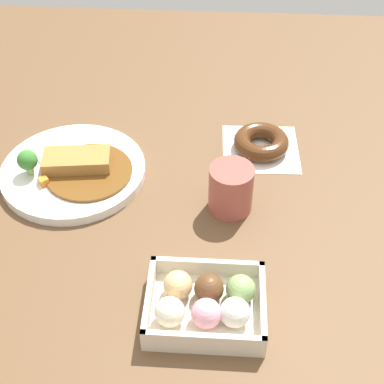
{
  "coord_description": "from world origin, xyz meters",
  "views": [
    {
      "loc": [
        0.13,
        -0.65,
        0.69
      ],
      "look_at": [
        0.08,
        0.05,
        0.03
      ],
      "focal_mm": 52.84,
      "sensor_mm": 36.0,
      "label": 1
    }
  ],
  "objects_px": {
    "curry_plate": "(73,170)",
    "donut_box": "(206,303)",
    "chocolate_ring_donut": "(261,143)",
    "coffee_mug": "(231,189)"
  },
  "relations": [
    {
      "from": "curry_plate",
      "to": "coffee_mug",
      "type": "height_order",
      "value": "coffee_mug"
    },
    {
      "from": "curry_plate",
      "to": "chocolate_ring_donut",
      "type": "distance_m",
      "value": 0.36
    },
    {
      "from": "donut_box",
      "to": "chocolate_ring_donut",
      "type": "distance_m",
      "value": 0.4
    },
    {
      "from": "chocolate_ring_donut",
      "to": "curry_plate",
      "type": "bearing_deg",
      "value": -164.01
    },
    {
      "from": "coffee_mug",
      "to": "chocolate_ring_donut",
      "type": "bearing_deg",
      "value": 70.61
    },
    {
      "from": "curry_plate",
      "to": "coffee_mug",
      "type": "distance_m",
      "value": 0.3
    },
    {
      "from": "donut_box",
      "to": "coffee_mug",
      "type": "xyz_separation_m",
      "value": [
        0.03,
        0.22,
        0.02
      ]
    },
    {
      "from": "curry_plate",
      "to": "donut_box",
      "type": "xyz_separation_m",
      "value": [
        0.25,
        -0.29,
        0.01
      ]
    },
    {
      "from": "donut_box",
      "to": "chocolate_ring_donut",
      "type": "xyz_separation_m",
      "value": [
        0.09,
        0.38,
        -0.01
      ]
    },
    {
      "from": "donut_box",
      "to": "curry_plate",
      "type": "bearing_deg",
      "value": 131.67
    }
  ]
}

